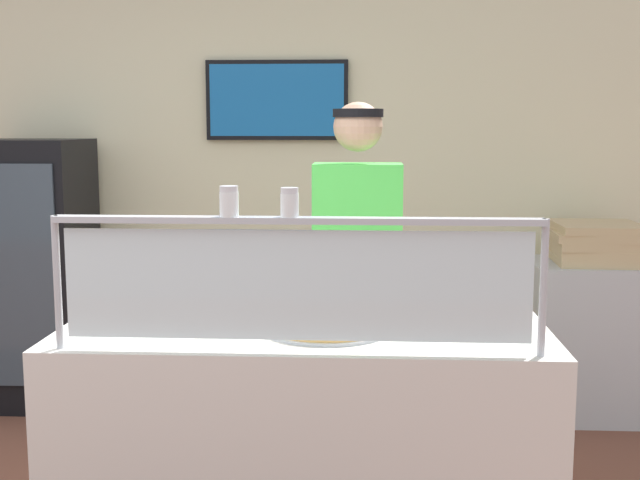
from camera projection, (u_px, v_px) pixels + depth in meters
name	position (u px, v px, depth m)	size (l,w,h in m)	color
shop_rear_unit	(331.00, 174.00, 5.09)	(6.13, 0.13, 2.70)	beige
serving_counter	(304.00, 457.00, 2.93)	(1.73, 0.70, 0.95)	silver
sneeze_guard	(296.00, 267.00, 2.53)	(1.55, 0.06, 0.43)	#B2B5BC
pizza_tray	(327.00, 325.00, 2.85)	(0.46, 0.46, 0.04)	#9EA0A8
pizza_server	(323.00, 320.00, 2.82)	(0.07, 0.28, 0.01)	#ADAFB7
parmesan_shaker	(229.00, 203.00, 2.52)	(0.06, 0.06, 0.10)	white
pepper_flake_shaker	(290.00, 204.00, 2.51)	(0.06, 0.06, 0.09)	white
worker_figure	(358.00, 278.00, 3.52)	(0.41, 0.50, 1.76)	#23232D
drink_fridge	(34.00, 272.00, 4.84)	(0.62, 0.62, 1.58)	black
prep_shelf	(590.00, 339.00, 4.65)	(0.70, 0.55, 0.89)	#B7BABF
pizza_box_stack	(595.00, 243.00, 4.57)	(0.51, 0.49, 0.22)	tan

